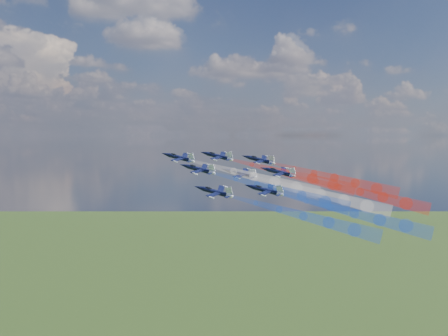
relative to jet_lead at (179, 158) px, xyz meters
name	(u,v)px	position (x,y,z in m)	size (l,w,h in m)	color
jet_lead	(179,158)	(0.00, 0.00, 0.00)	(9.90, 12.38, 3.30)	black
trail_lead	(254,176)	(19.52, -15.95, -5.37)	(4.13, 40.62, 4.13)	white
jet_inner_left	(199,169)	(3.50, -10.96, -3.14)	(9.90, 12.38, 3.30)	black
trail_inner_left	(279,190)	(23.02, -26.91, -8.51)	(4.13, 40.62, 4.13)	blue
jet_inner_right	(218,156)	(13.86, 2.81, 0.19)	(9.90, 12.38, 3.30)	black
trail_inner_right	(291,174)	(33.38, -13.14, -5.18)	(4.13, 40.62, 4.13)	red
jet_outer_left	(215,192)	(4.48, -24.68, -8.70)	(9.90, 12.38, 3.30)	black
trail_outer_left	(304,216)	(24.00, -40.63, -14.07)	(4.13, 40.62, 4.13)	blue
jet_center_third	(240,174)	(16.69, -11.66, -4.70)	(9.90, 12.38, 3.30)	black
trail_center_third	(321,194)	(36.21, -27.60, -10.08)	(4.13, 40.62, 4.13)	white
jet_outer_right	(260,160)	(27.96, 0.37, -1.13)	(9.90, 12.38, 3.30)	black
trail_outer_right	(334,178)	(47.48, -15.58, -6.50)	(4.13, 40.62, 4.13)	red
jet_rear_left	(265,190)	(19.42, -25.39, -8.62)	(9.90, 12.38, 3.30)	black
trail_rear_left	(354,213)	(38.94, -41.34, -13.99)	(4.13, 40.62, 4.13)	blue
jet_rear_right	(279,172)	(29.96, -11.45, -4.60)	(9.90, 12.38, 3.30)	black
trail_rear_right	(360,192)	(49.48, -27.40, -9.97)	(4.13, 40.62, 4.13)	red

